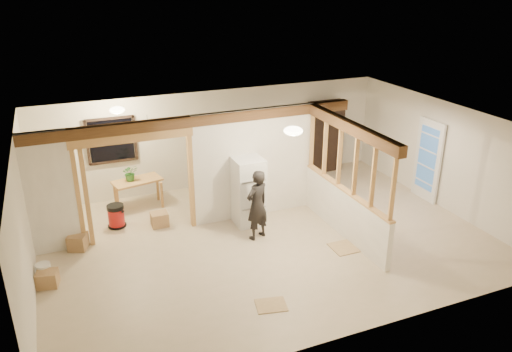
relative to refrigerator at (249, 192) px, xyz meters
name	(u,v)px	position (x,y,z in m)	size (l,w,h in m)	color
floor	(267,239)	(0.07, -0.84, -0.77)	(9.00, 6.50, 0.01)	#C6AF93
ceiling	(268,125)	(0.07, -0.84, 1.74)	(9.00, 6.50, 0.01)	white
wall_back	(216,138)	(0.07, 2.41, 0.49)	(9.00, 0.01, 2.50)	silver
wall_front	(357,266)	(0.07, -4.09, 0.49)	(9.00, 0.01, 2.50)	silver
wall_left	(24,225)	(-4.43, -0.84, 0.49)	(0.01, 6.50, 2.50)	silver
wall_right	(444,155)	(4.57, -0.84, 0.49)	(0.01, 6.50, 2.50)	silver
partition_left_stub	(50,193)	(-3.98, 0.36, 0.49)	(0.90, 0.12, 2.50)	white
partition_center	(254,164)	(0.27, 0.36, 0.49)	(2.80, 0.12, 2.50)	white
doorway_frame	(137,188)	(-2.33, 0.36, 0.34)	(2.46, 0.14, 2.20)	tan
header_beam_back	(200,120)	(-0.93, 0.36, 1.62)	(7.00, 0.18, 0.22)	brown
header_beam_right	(350,127)	(1.67, -1.24, 1.62)	(0.18, 3.30, 0.22)	brown
pony_wall	(344,212)	(1.67, -1.24, -0.26)	(0.12, 3.20, 1.00)	white
stud_partition	(347,161)	(1.67, -1.24, 0.90)	(0.14, 3.20, 1.32)	tan
window_back	(112,140)	(-2.53, 2.33, 0.79)	(1.12, 0.10, 1.10)	black
french_door	(428,160)	(4.49, -0.44, 0.24)	(0.12, 0.86, 2.00)	white
ceiling_dome_main	(293,131)	(0.37, -1.34, 1.72)	(0.36, 0.36, 0.16)	#FFEABF
ceiling_dome_util	(117,110)	(-2.43, 1.46, 1.72)	(0.32, 0.32, 0.14)	#FFEABF
hanging_bulb	(148,130)	(-1.93, 0.76, 1.42)	(0.07, 0.07, 0.07)	#FFD88C
refrigerator	(249,192)	(0.00, 0.00, 0.00)	(0.63, 0.61, 1.52)	white
woman	(257,205)	(-0.09, -0.69, 0.00)	(0.55, 0.36, 1.52)	black
work_table	(138,194)	(-2.12, 1.76, -0.41)	(1.11, 0.56, 0.70)	tan
potted_plant	(130,173)	(-2.25, 1.77, 0.13)	(0.35, 0.30, 0.39)	#346D27
shop_vac	(116,216)	(-2.75, 0.95, -0.50)	(0.40, 0.40, 0.52)	#A71514
bookshelf	(325,137)	(3.16, 2.18, 0.23)	(0.99, 0.33, 1.99)	black
bucket	(44,272)	(-4.27, -0.67, -0.60)	(0.26, 0.26, 0.33)	silver
box_util_a	(160,219)	(-1.87, 0.62, -0.61)	(0.37, 0.31, 0.31)	#A1794E
box_util_b	(78,242)	(-3.62, 0.26, -0.60)	(0.34, 0.34, 0.32)	#A1794E
box_front	(47,279)	(-4.22, -0.89, -0.62)	(0.36, 0.29, 0.29)	#A1794E
floor_panel_near	(344,248)	(1.39, -1.78, -0.75)	(0.53, 0.53, 0.02)	tan
floor_panel_far	(271,305)	(-0.77, -2.94, -0.75)	(0.51, 0.41, 0.02)	tan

